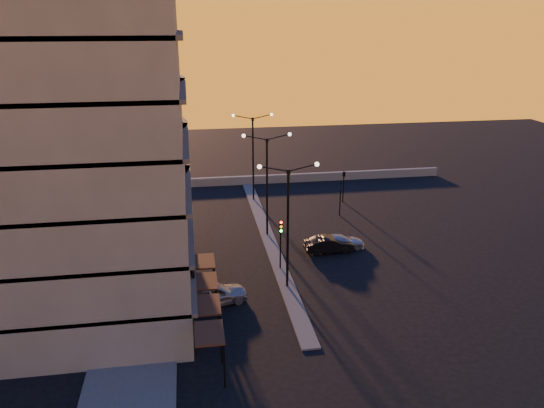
{
  "coord_description": "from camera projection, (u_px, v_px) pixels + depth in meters",
  "views": [
    {
      "loc": [
        -6.61,
        -34.4,
        18.94
      ],
      "look_at": [
        -0.16,
        6.16,
        4.41
      ],
      "focal_mm": 35.0,
      "sensor_mm": 36.0,
      "label": 1
    }
  ],
  "objects": [
    {
      "name": "streetlamp_far",
      "position": [
        253.0,
        150.0,
        56.08
      ],
      "size": [
        4.32,
        0.32,
        9.51
      ],
      "color": "black",
      "rests_on": "ground"
    },
    {
      "name": "car_wagon",
      "position": [
        340.0,
        242.0,
        45.67
      ],
      "size": [
        4.3,
        1.99,
        1.22
      ],
      "primitive_type": "imported",
      "rotation": [
        0.0,
        0.0,
        1.64
      ],
      "color": "#AFB1B7",
      "rests_on": "ground"
    },
    {
      "name": "signal_east_a",
      "position": [
        340.0,
        197.0,
        52.9
      ],
      "size": [
        0.13,
        0.16,
        3.6
      ],
      "color": "black",
      "rests_on": "ground"
    },
    {
      "name": "streetlamp_near",
      "position": [
        288.0,
        217.0,
        37.46
      ],
      "size": [
        4.32,
        0.32,
        9.51
      ],
      "color": "black",
      "rests_on": "ground"
    },
    {
      "name": "traffic_light_main",
      "position": [
        281.0,
        236.0,
        41.04
      ],
      "size": [
        0.28,
        0.44,
        4.25
      ],
      "color": "black",
      "rests_on": "ground"
    },
    {
      "name": "parapet",
      "position": [
        264.0,
        179.0,
        63.66
      ],
      "size": [
        44.0,
        0.5,
        1.0
      ],
      "primitive_type": "cube",
      "color": "slate",
      "rests_on": "ground"
    },
    {
      "name": "streetlamp_mid",
      "position": [
        267.0,
        177.0,
        46.77
      ],
      "size": [
        4.32,
        0.32,
        9.51
      ],
      "color": "black",
      "rests_on": "ground"
    },
    {
      "name": "ground",
      "position": [
        287.0,
        287.0,
        39.33
      ],
      "size": [
        120.0,
        120.0,
        0.0
      ],
      "primitive_type": "plane",
      "color": "black",
      "rests_on": "ground"
    },
    {
      "name": "sidewalk_west",
      "position": [
        146.0,
        272.0,
        41.48
      ],
      "size": [
        5.0,
        40.0,
        0.12
      ],
      "primitive_type": "cube",
      "color": "#4E4F4C",
      "rests_on": "ground"
    },
    {
      "name": "building",
      "position": [
        70.0,
        135.0,
        33.31
      ],
      "size": [
        14.35,
        17.08,
        25.0
      ],
      "color": "slate",
      "rests_on": "ground"
    },
    {
      "name": "signal_east_b",
      "position": [
        344.0,
        174.0,
        56.46
      ],
      "size": [
        0.42,
        1.99,
        3.6
      ],
      "color": "black",
      "rests_on": "ground"
    },
    {
      "name": "median",
      "position": [
        267.0,
        235.0,
        48.62
      ],
      "size": [
        1.2,
        36.0,
        0.12
      ],
      "primitive_type": "cube",
      "color": "#4E4F4C",
      "rests_on": "ground"
    },
    {
      "name": "car_sedan",
      "position": [
        329.0,
        244.0,
        45.0
      ],
      "size": [
        4.22,
        1.57,
        1.38
      ],
      "primitive_type": "imported",
      "rotation": [
        0.0,
        0.0,
        1.6
      ],
      "color": "black",
      "rests_on": "ground"
    },
    {
      "name": "car_hatchback",
      "position": [
        214.0,
        294.0,
        36.79
      ],
      "size": [
        4.97,
        2.93,
        1.59
      ],
      "primitive_type": "imported",
      "rotation": [
        0.0,
        0.0,
        1.81
      ],
      "color": "#9A9BA1",
      "rests_on": "ground"
    }
  ]
}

